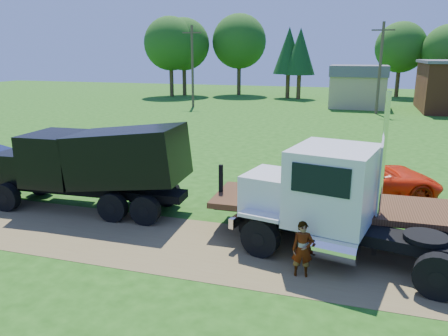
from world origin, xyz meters
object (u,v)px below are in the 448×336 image
(white_semi_tractor, at_px, (334,202))
(orange_pickup, at_px, (368,179))
(flatbed_trailer, at_px, (343,210))
(black_dump_truck, at_px, (94,163))
(spectator_a, at_px, (302,249))

(white_semi_tractor, xyz_separation_m, orange_pickup, (1.09, 6.14, -0.88))
(orange_pickup, xyz_separation_m, flatbed_trailer, (-0.86, -4.66, 0.12))
(white_semi_tractor, height_order, flatbed_trailer, white_semi_tractor)
(black_dump_truck, bearing_deg, spectator_a, -22.57)
(orange_pickup, bearing_deg, spectator_a, 147.90)
(black_dump_truck, height_order, orange_pickup, black_dump_truck)
(flatbed_trailer, relative_size, spectator_a, 5.47)
(spectator_a, bearing_deg, orange_pickup, 65.90)
(orange_pickup, bearing_deg, flatbed_trailer, 150.59)
(orange_pickup, distance_m, spectator_a, 7.94)
(black_dump_truck, xyz_separation_m, flatbed_trailer, (9.44, 0.03, -0.95))
(black_dump_truck, distance_m, flatbed_trailer, 9.49)
(white_semi_tractor, bearing_deg, spectator_a, -101.90)
(white_semi_tractor, xyz_separation_m, flatbed_trailer, (0.23, 1.48, -0.76))
(white_semi_tractor, xyz_separation_m, spectator_a, (-0.71, -1.59, -0.91))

